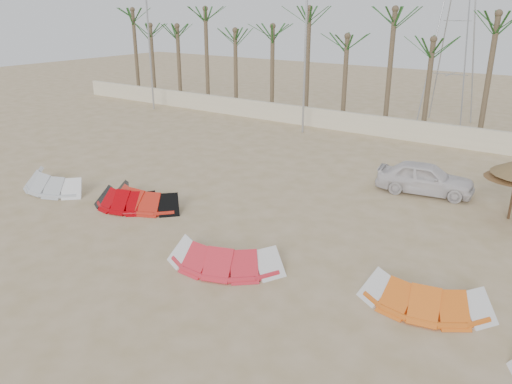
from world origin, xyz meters
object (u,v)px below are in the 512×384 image
Objects in this scene: kite_grey at (58,180)px; kite_red_left at (148,195)px; kite_red_mid at (131,197)px; car at (425,178)px; kite_red_right at (231,252)px; kite_orange at (429,291)px.

kite_red_left is (4.87, 0.99, -0.00)m from kite_grey.
car is (9.52, 8.64, 0.30)m from kite_red_mid.
kite_grey is at bearing -174.83° from kite_red_mid.
kite_red_right is (10.93, -1.16, 0.00)m from kite_grey.
kite_red_right is at bearing -6.06° from kite_grey.
car reaches higher than kite_orange.
kite_red_left is 1.14× the size of kite_red_mid.
kite_grey and kite_red_left have the same top height.
kite_grey is 16.67m from car.
car reaches higher than kite_red_right.
kite_red_right is at bearing -167.35° from kite_orange.
car is (14.00, 9.04, 0.29)m from kite_grey.
kite_grey is 1.14× the size of kite_red_mid.
kite_red_mid is 12.86m from car.
kite_orange is 9.33m from car.
kite_orange is (12.44, -0.22, 0.00)m from kite_red_mid.
kite_red_mid is 6.64m from kite_red_right.
kite_red_left is at bearing 56.08° from kite_red_mid.
kite_red_left and kite_red_mid have the same top height.
kite_orange is at bearing -3.84° from kite_red_left.
kite_red_mid is 0.76× the size of car.
kite_red_mid is at bearing 122.17° from car.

